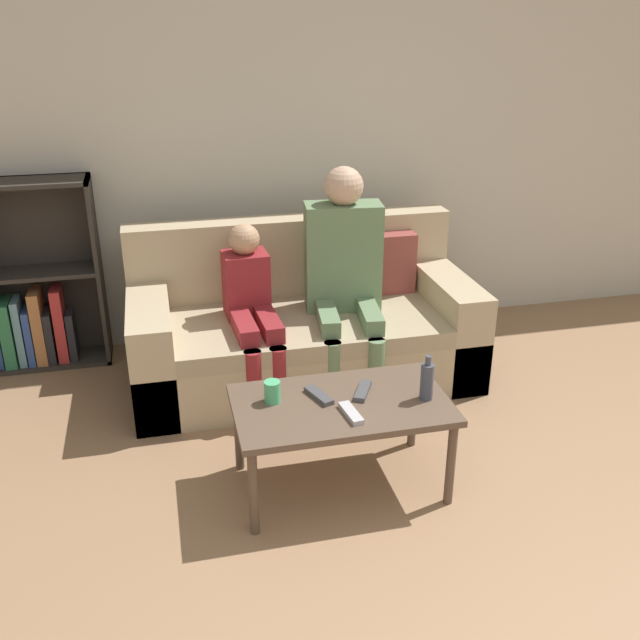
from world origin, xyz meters
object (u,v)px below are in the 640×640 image
(person_adult, at_px, (344,264))
(bookshelf, at_px, (37,295))
(cup_near, at_px, (272,392))
(tv_remote_0, at_px, (351,413))
(tv_remote_2, at_px, (319,396))
(coffee_table, at_px, (341,411))
(couch, at_px, (304,330))
(tv_remote_1, at_px, (363,391))
(bottle, at_px, (427,381))
(person_child, at_px, (251,304))

(person_adult, bearing_deg, bookshelf, 167.41)
(cup_near, bearing_deg, tv_remote_0, -32.23)
(tv_remote_0, bearing_deg, tv_remote_2, 111.96)
(coffee_table, bearing_deg, couch, 86.53)
(tv_remote_1, distance_m, bottle, 0.28)
(couch, distance_m, coffee_table, 1.08)
(tv_remote_2, bearing_deg, bookshelf, 111.06)
(bottle, bearing_deg, couch, 104.68)
(couch, relative_size, bottle, 9.30)
(person_adult, height_order, tv_remote_1, person_adult)
(coffee_table, relative_size, tv_remote_1, 5.36)
(tv_remote_0, bearing_deg, bottle, 2.46)
(person_adult, xyz_separation_m, tv_remote_1, (-0.17, -0.95, -0.25))
(person_adult, distance_m, tv_remote_1, 1.00)
(person_adult, relative_size, tv_remote_1, 7.00)
(person_child, bearing_deg, couch, 19.87)
(coffee_table, bearing_deg, person_adult, 74.28)
(couch, relative_size, bookshelf, 1.72)
(person_adult, relative_size, person_child, 1.30)
(coffee_table, height_order, tv_remote_1, tv_remote_1)
(coffee_table, bearing_deg, bottle, -8.91)
(bookshelf, height_order, tv_remote_2, bookshelf)
(tv_remote_2, height_order, bottle, bottle)
(person_child, relative_size, cup_near, 9.60)
(person_child, xyz_separation_m, tv_remote_1, (0.36, -0.89, -0.09))
(person_child, bearing_deg, cup_near, -95.52)
(coffee_table, height_order, person_child, person_child)
(couch, distance_m, tv_remote_2, 1.04)
(person_child, distance_m, cup_near, 0.88)
(couch, xyz_separation_m, tv_remote_2, (-0.15, -1.02, 0.16))
(person_child, relative_size, tv_remote_1, 5.38)
(tv_remote_2, bearing_deg, bottle, -33.85)
(tv_remote_2, bearing_deg, tv_remote_0, -80.55)
(coffee_table, relative_size, person_child, 1.00)
(tv_remote_0, relative_size, tv_remote_1, 1.01)
(coffee_table, relative_size, tv_remote_2, 5.25)
(couch, distance_m, person_adult, 0.47)
(tv_remote_0, xyz_separation_m, tv_remote_2, (-0.10, 0.17, 0.00))
(bottle, bearing_deg, person_child, 121.25)
(bookshelf, height_order, person_adult, person_adult)
(bookshelf, distance_m, tv_remote_2, 2.05)
(cup_near, bearing_deg, tv_remote_1, -2.71)
(tv_remote_1, relative_size, bottle, 0.84)
(couch, bearing_deg, bottle, -75.32)
(tv_remote_0, bearing_deg, person_child, 96.45)
(person_adult, height_order, cup_near, person_adult)
(tv_remote_1, height_order, tv_remote_2, same)
(bookshelf, relative_size, tv_remote_2, 6.30)
(person_adult, bearing_deg, cup_near, -114.38)
(tv_remote_1, bearing_deg, person_child, 139.71)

